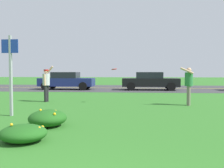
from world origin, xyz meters
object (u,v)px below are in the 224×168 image
Objects in this scene: car_navy_center_left at (67,81)px; frisbee_red at (114,69)px; sign_post_near_path at (11,67)px; person_thrower_red_cap_gray_shirt at (46,82)px; car_black_center_right at (150,81)px; person_catcher_green_shirt at (189,83)px.

frisbee_red is at bearing -61.66° from car_navy_center_left.
person_thrower_red_cap_gray_shirt is (-0.26, 3.92, -0.63)m from sign_post_near_path.
car_black_center_right is at bearing 57.41° from person_thrower_red_cap_gray_shirt.
car_black_center_right is at bearing 0.00° from car_navy_center_left.
person_thrower_red_cap_gray_shirt reaches higher than person_catcher_green_shirt.
sign_post_near_path is 4.80m from frisbee_red.
sign_post_near_path is 3.98m from person_thrower_red_cap_gray_shirt.
car_navy_center_left is at bearing 99.44° from person_thrower_red_cap_gray_shirt.
sign_post_near_path is at bearing -86.20° from person_thrower_red_cap_gray_shirt.
sign_post_near_path is at bearing -112.69° from car_black_center_right.
car_black_center_right is at bearing 76.26° from frisbee_red.
sign_post_near_path is at bearing -153.11° from person_catcher_green_shirt.
sign_post_near_path reaches higher than car_black_center_right.
person_thrower_red_cap_gray_shirt is 6.66m from person_catcher_green_shirt.
person_thrower_red_cap_gray_shirt is 1.06× the size of person_catcher_green_shirt.
frisbee_red reaches higher than car_black_center_right.
person_catcher_green_shirt is 0.37× the size of car_navy_center_left.
sign_post_near_path is at bearing -129.82° from frisbee_red.
sign_post_near_path is 10.61× the size of frisbee_red.
person_catcher_green_shirt reaches higher than car_black_center_right.
sign_post_near_path is 0.59× the size of car_black_center_right.
frisbee_red is at bearing -4.10° from person_thrower_red_cap_gray_shirt.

